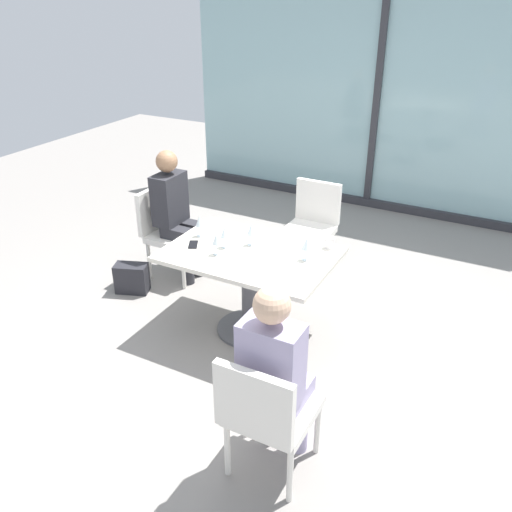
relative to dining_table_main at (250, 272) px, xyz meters
The scene contains 16 objects.
ground_plane 0.55m from the dining_table_main, ahead, with size 12.00×12.00×0.00m, color gray.
window_wall_backdrop 3.26m from the dining_table_main, 90.00° to the left, with size 4.92×0.10×2.70m.
dining_table_main is the anchor object (origin of this frame).
chair_far_left 1.28m from the dining_table_main, 156.94° to the left, with size 0.50×0.46×0.87m.
chair_front_right 1.50m from the dining_table_main, 58.06° to the right, with size 0.46×0.50×0.87m.
chair_near_window 1.27m from the dining_table_main, 90.00° to the left, with size 0.46×0.51×0.87m.
person_far_left 1.19m from the dining_table_main, 154.86° to the left, with size 0.39×0.34×1.26m.
person_front_right 1.41m from the dining_table_main, 55.70° to the right, with size 0.34×0.39×1.26m.
wine_glass_0 0.60m from the dining_table_main, behind, with size 0.07×0.07×0.18m.
wine_glass_1 0.34m from the dining_table_main, 113.63° to the left, with size 0.07×0.07×0.18m.
wine_glass_2 0.38m from the dining_table_main, behind, with size 0.07×0.07×0.18m.
wine_glass_3 0.40m from the dining_table_main, 143.54° to the right, with size 0.07×0.07×0.18m.
wine_glass_4 0.54m from the dining_table_main, 10.93° to the left, with size 0.07×0.07×0.18m.
coffee_cup 0.68m from the dining_table_main, 34.67° to the left, with size 0.08×0.08×0.09m, color white.
cell_phone_on_table 0.51m from the dining_table_main, 167.51° to the right, with size 0.07×0.14×0.01m, color black.
handbag_0 1.34m from the dining_table_main, behind, with size 0.30×0.16×0.28m, color #232328.
Camera 1 is at (1.80, -3.30, 2.63)m, focal length 37.92 mm.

